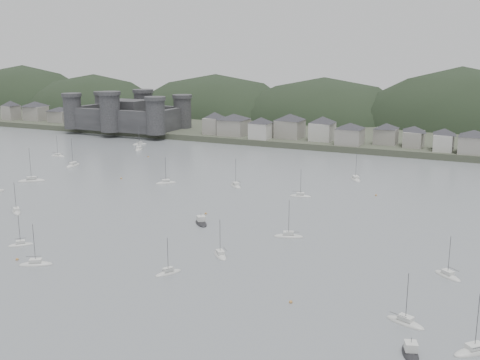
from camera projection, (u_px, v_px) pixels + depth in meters
The scene contains 10 objects.
ground at pixel (92, 278), 123.83m from camera, with size 900.00×900.00×0.00m, color slate.
far_shore_land at pixel (380, 119), 383.90m from camera, with size 900.00×250.00×3.00m, color #383D2D.
forested_ridge at pixel (378, 145), 362.19m from camera, with size 851.55×103.94×102.57m.
castle at pixel (128, 114), 329.58m from camera, with size 66.00×43.00×20.00m.
waterfront_town at pixel (441, 136), 262.86m from camera, with size 451.48×28.46×12.92m.
sailboat_lead at pixel (32, 181), 213.10m from camera, with size 9.68×8.55×13.43m.
moored_fleet at pixel (182, 202), 183.64m from camera, with size 248.54×169.03×12.65m.
motor_launch_near at pixel (410, 353), 93.07m from camera, with size 4.65×7.41×3.68m.
motor_launch_far at pixel (201, 223), 162.06m from camera, with size 7.22×7.61×3.85m.
mooring_buoys at pixel (187, 208), 177.47m from camera, with size 169.03×122.26×0.70m.
Camera 1 is at (77.82, -91.56, 48.45)m, focal length 43.19 mm.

